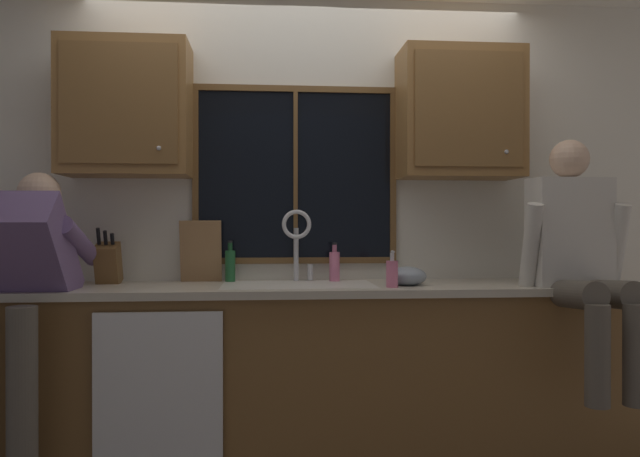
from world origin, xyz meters
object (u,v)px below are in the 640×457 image
object	(u,v)px
bottle_green_glass	(335,265)
cutting_board	(201,251)
person_standing	(18,289)
bottle_tall_clear	(230,265)
mixing_bowl	(407,276)
knife_block	(108,264)
person_sitting_on_counter	(579,251)
soap_dispenser	(392,273)

from	to	relation	value
bottle_green_glass	cutting_board	bearing A→B (deg)	177.19
person_standing	cutting_board	size ratio (longest dim) A/B	4.34
bottle_green_glass	bottle_tall_clear	xyz separation A→B (m)	(-0.58, 0.02, 0.00)
cutting_board	mixing_bowl	size ratio (longest dim) A/B	1.68
knife_block	mixing_bowl	world-z (taller)	knife_block
mixing_bowl	person_standing	bearing A→B (deg)	-173.08
person_standing	bottle_green_glass	size ratio (longest dim) A/B	6.90
knife_block	cutting_board	world-z (taller)	cutting_board
person_standing	person_sitting_on_counter	world-z (taller)	person_sitting_on_counter
person_standing	soap_dispenser	world-z (taller)	person_standing
person_sitting_on_counter	bottle_tall_clear	distance (m)	1.84
person_sitting_on_counter	bottle_green_glass	size ratio (longest dim) A/B	5.78
mixing_bowl	knife_block	bearing A→B (deg)	172.94
soap_dispenser	bottle_green_glass	size ratio (longest dim) A/B	0.86
person_sitting_on_counter	mixing_bowl	distance (m)	0.87
mixing_bowl	soap_dispenser	world-z (taller)	soap_dispenser
person_standing	bottle_green_glass	distance (m)	1.60
person_sitting_on_counter	soap_dispenser	distance (m)	0.95
cutting_board	mixing_bowl	xyz separation A→B (m)	(1.10, -0.27, -0.12)
bottle_green_glass	bottle_tall_clear	world-z (taller)	bottle_tall_clear
person_standing	mixing_bowl	xyz separation A→B (m)	(1.89, 0.23, 0.03)
person_sitting_on_counter	bottle_green_glass	distance (m)	1.28
bottle_tall_clear	mixing_bowl	bearing A→B (deg)	-15.46
person_sitting_on_counter	mixing_bowl	size ratio (longest dim) A/B	6.12
person_sitting_on_counter	knife_block	distance (m)	2.46
knife_block	bottle_green_glass	world-z (taller)	knife_block
person_standing	knife_block	size ratio (longest dim) A/B	4.68
soap_dispenser	bottle_tall_clear	xyz separation A→B (m)	(-0.84, 0.38, 0.02)
bottle_tall_clear	person_standing	bearing A→B (deg)	-152.76
cutting_board	bottle_tall_clear	size ratio (longest dim) A/B	1.51
person_standing	bottle_tall_clear	distance (m)	1.07
person_sitting_on_counter	cutting_board	bearing A→B (deg)	165.95
person_standing	bottle_tall_clear	bearing A→B (deg)	27.24
knife_block	bottle_green_glass	size ratio (longest dim) A/B	1.48
mixing_bowl	soap_dispenser	bearing A→B (deg)	-131.46
cutting_board	bottle_green_glass	xyz separation A→B (m)	(0.74, -0.04, -0.08)
knife_block	soap_dispenser	xyz separation A→B (m)	(1.48, -0.31, -0.04)
mixing_bowl	bottle_tall_clear	distance (m)	0.98
cutting_board	bottle_green_glass	bearing A→B (deg)	-2.81
mixing_bowl	bottle_green_glass	bearing A→B (deg)	146.61
person_standing	soap_dispenser	xyz separation A→B (m)	(1.79, 0.11, 0.05)
bottle_green_glass	bottle_tall_clear	distance (m)	0.58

